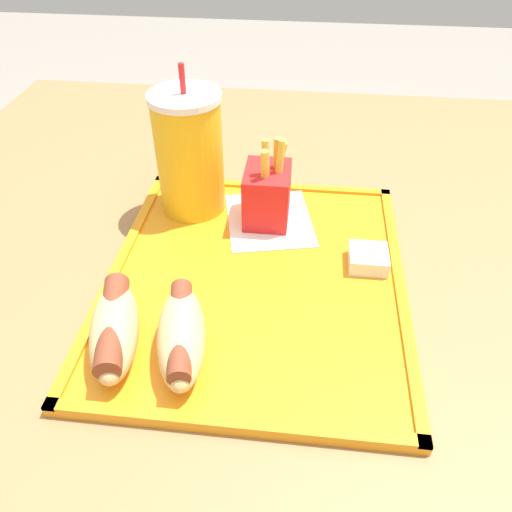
% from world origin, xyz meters
% --- Properties ---
extents(dining_table, '(1.25, 1.14, 0.77)m').
position_xyz_m(dining_table, '(0.00, 0.00, 0.39)').
color(dining_table, olive).
rests_on(dining_table, ground_plane).
extents(food_tray, '(0.39, 0.34, 0.01)m').
position_xyz_m(food_tray, '(0.05, 0.03, 0.78)').
color(food_tray, orange).
rests_on(food_tray, dining_table).
extents(paper_napkin, '(0.15, 0.13, 0.00)m').
position_xyz_m(paper_napkin, '(0.16, 0.03, 0.79)').
color(paper_napkin, white).
rests_on(paper_napkin, food_tray).
extents(soda_cup, '(0.09, 0.09, 0.19)m').
position_xyz_m(soda_cup, '(0.18, 0.13, 0.86)').
color(soda_cup, gold).
rests_on(soda_cup, food_tray).
extents(hot_dog_far, '(0.13, 0.08, 0.05)m').
position_xyz_m(hot_dog_far, '(-0.07, 0.16, 0.81)').
color(hot_dog_far, '#DBB270').
rests_on(hot_dog_far, food_tray).
extents(hot_dog_near, '(0.13, 0.07, 0.05)m').
position_xyz_m(hot_dog_near, '(-0.07, 0.09, 0.81)').
color(hot_dog_near, '#DBB270').
rests_on(hot_dog_near, food_tray).
extents(fries_carton, '(0.07, 0.06, 0.12)m').
position_xyz_m(fries_carton, '(0.16, 0.03, 0.83)').
color(fries_carton, red).
rests_on(fries_carton, food_tray).
extents(sauce_cup_mayo, '(0.04, 0.04, 0.02)m').
position_xyz_m(sauce_cup_mayo, '(0.08, -0.09, 0.80)').
color(sauce_cup_mayo, silver).
rests_on(sauce_cup_mayo, food_tray).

